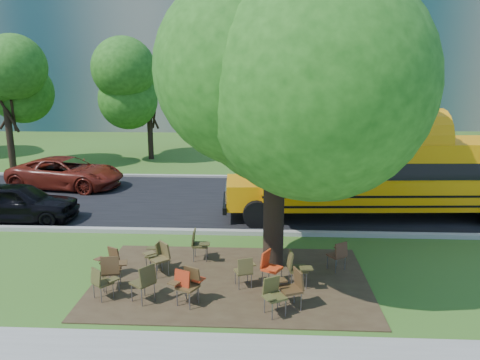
# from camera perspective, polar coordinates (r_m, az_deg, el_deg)

# --- Properties ---
(ground) EXTENTS (160.00, 160.00, 0.00)m
(ground) POSITION_cam_1_polar(r_m,az_deg,el_deg) (12.89, -5.46, -11.11)
(ground) COLOR #3C5A1C
(ground) RESTS_ON ground
(dirt_patch) EXTENTS (7.00, 4.50, 0.03)m
(dirt_patch) POSITION_cam_1_polar(r_m,az_deg,el_deg) (12.33, -1.10, -12.16)
(dirt_patch) COLOR #382819
(dirt_patch) RESTS_ON ground
(asphalt_road) EXTENTS (80.00, 8.00, 0.04)m
(asphalt_road) POSITION_cam_1_polar(r_m,az_deg,el_deg) (19.42, -2.51, -2.48)
(asphalt_road) COLOR black
(asphalt_road) RESTS_ON ground
(kerb_near) EXTENTS (80.00, 0.25, 0.14)m
(kerb_near) POSITION_cam_1_polar(r_m,az_deg,el_deg) (15.62, -3.89, -6.32)
(kerb_near) COLOR gray
(kerb_near) RESTS_ON ground
(kerb_far) EXTENTS (80.00, 0.25, 0.14)m
(kerb_far) POSITION_cam_1_polar(r_m,az_deg,el_deg) (23.36, -1.58, 0.39)
(kerb_far) COLOR gray
(kerb_far) RESTS_ON ground
(building_main) EXTENTS (38.00, 16.00, 22.00)m
(building_main) POSITION_cam_1_polar(r_m,az_deg,el_deg) (48.92, -9.22, 19.91)
(building_main) COLOR slate
(building_main) RESTS_ON ground
(bg_tree_0) EXTENTS (5.20, 5.20, 7.18)m
(bg_tree_0) POSITION_cam_1_polar(r_m,az_deg,el_deg) (28.20, -26.86, 10.46)
(bg_tree_0) COLOR black
(bg_tree_0) RESTS_ON ground
(bg_tree_2) EXTENTS (4.80, 4.80, 6.62)m
(bg_tree_2) POSITION_cam_1_polar(r_m,az_deg,el_deg) (28.44, -11.13, 10.91)
(bg_tree_2) COLOR black
(bg_tree_2) RESTS_ON ground
(bg_tree_3) EXTENTS (5.60, 5.60, 7.84)m
(bg_tree_3) POSITION_cam_1_polar(r_m,az_deg,el_deg) (26.33, 16.93, 12.20)
(bg_tree_3) COLOR black
(bg_tree_3) RESTS_ON ground
(main_tree) EXTENTS (7.18, 7.18, 9.07)m
(main_tree) POSITION_cam_1_polar(r_m,az_deg,el_deg) (12.13, 4.45, 14.02)
(main_tree) COLOR black
(main_tree) RESTS_ON ground
(school_bus) EXTENTS (11.84, 3.32, 2.86)m
(school_bus) POSITION_cam_1_polar(r_m,az_deg,el_deg) (17.90, 19.19, 0.80)
(school_bus) COLOR orange
(school_bus) RESTS_ON ground
(chair_0) EXTENTS (0.64, 0.66, 0.94)m
(chair_0) POSITION_cam_1_polar(r_m,az_deg,el_deg) (12.04, -15.33, -10.35)
(chair_0) COLOR #4B331A
(chair_0) RESTS_ON ground
(chair_1) EXTENTS (0.70, 0.56, 0.82)m
(chair_1) POSITION_cam_1_polar(r_m,az_deg,el_deg) (11.65, -16.54, -11.65)
(chair_1) COLOR #463F1E
(chair_1) RESTS_ON ground
(chair_2) EXTENTS (0.65, 0.82, 0.96)m
(chair_2) POSITION_cam_1_polar(r_m,az_deg,el_deg) (11.28, -11.51, -11.75)
(chair_2) COLOR #423A1C
(chair_2) RESTS_ON ground
(chair_3) EXTENTS (0.74, 0.59, 0.90)m
(chair_3) POSITION_cam_1_polar(r_m,az_deg,el_deg) (11.05, -6.36, -12.29)
(chair_3) COLOR #4B361B
(chair_3) RESTS_ON ground
(chair_4) EXTENTS (0.71, 0.56, 0.87)m
(chair_4) POSITION_cam_1_polar(r_m,az_deg,el_deg) (11.11, -6.55, -12.26)
(chair_4) COLOR #A32B11
(chair_4) RESTS_ON ground
(chair_5) EXTENTS (0.58, 0.71, 0.87)m
(chair_5) POSITION_cam_1_polar(r_m,az_deg,el_deg) (10.59, 4.04, -13.57)
(chair_5) COLOR #4B4720
(chair_5) RESTS_ON ground
(chair_6) EXTENTS (0.73, 0.65, 0.95)m
(chair_6) POSITION_cam_1_polar(r_m,az_deg,el_deg) (10.87, 6.39, -12.59)
(chair_6) COLOR #473019
(chair_6) RESTS_ON ground
(chair_7) EXTENTS (0.62, 0.63, 0.95)m
(chair_7) POSITION_cam_1_polar(r_m,az_deg,el_deg) (11.83, 6.82, -10.34)
(chair_7) COLOR #443E1D
(chair_7) RESTS_ON ground
(chair_8) EXTENTS (0.47, 0.56, 0.80)m
(chair_8) POSITION_cam_1_polar(r_m,az_deg,el_deg) (13.02, -10.28, -8.64)
(chair_8) COLOR #423D1C
(chair_8) RESTS_ON ground
(chair_9) EXTENTS (0.77, 0.61, 0.90)m
(chair_9) POSITION_cam_1_polar(r_m,az_deg,el_deg) (12.62, -9.70, -9.03)
(chair_9) COLOR brown
(chair_9) RESTS_ON ground
(chair_10) EXTENTS (0.54, 0.59, 0.91)m
(chair_10) POSITION_cam_1_polar(r_m,az_deg,el_deg) (13.37, -5.10, -7.55)
(chair_10) COLOR #413E1C
(chair_10) RESTS_ON ground
(chair_11) EXTENTS (0.57, 0.63, 0.83)m
(chair_11) POSITION_cam_1_polar(r_m,az_deg,el_deg) (11.76, 0.60, -10.79)
(chair_11) COLOR brown
(chair_11) RESTS_ON ground
(chair_12) EXTENTS (0.60, 0.76, 0.91)m
(chair_12) POSITION_cam_1_polar(r_m,az_deg,el_deg) (11.87, 3.64, -10.32)
(chair_12) COLOR red
(chair_12) RESTS_ON ground
(chair_13) EXTENTS (0.56, 0.71, 0.85)m
(chair_13) POSITION_cam_1_polar(r_m,az_deg,el_deg) (12.96, 11.94, -8.67)
(chair_13) COLOR #512E1D
(chair_13) RESTS_ON ground
(chair_14) EXTENTS (0.65, 0.51, 0.78)m
(chair_14) POSITION_cam_1_polar(r_m,az_deg,el_deg) (12.86, -15.57, -9.27)
(chair_14) COLOR #50321C
(chair_14) RESTS_ON ground
(black_car) EXTENTS (4.15, 1.73, 1.40)m
(black_car) POSITION_cam_1_polar(r_m,az_deg,el_deg) (18.44, -25.41, -2.46)
(black_car) COLOR black
(black_car) RESTS_ON ground
(bg_car_red) EXTENTS (5.41, 3.07, 1.43)m
(bg_car_red) POSITION_cam_1_polar(r_m,az_deg,el_deg) (22.71, -20.40, 0.82)
(bg_car_red) COLOR #611A10
(bg_car_red) RESTS_ON ground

